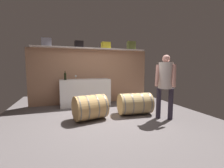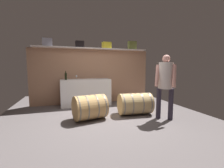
{
  "view_description": "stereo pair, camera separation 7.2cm",
  "coord_description": "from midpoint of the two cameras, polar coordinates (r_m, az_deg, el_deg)",
  "views": [
    {
      "loc": [
        -1.1,
        -3.63,
        1.36
      ],
      "look_at": [
        0.23,
        0.43,
        0.9
      ],
      "focal_mm": 24.47,
      "sensor_mm": 36.0,
      "label": 1
    },
    {
      "loc": [
        -1.03,
        -3.65,
        1.36
      ],
      "look_at": [
        0.23,
        0.43,
        0.9
      ],
      "focal_mm": 24.47,
      "sensor_mm": 36.0,
      "label": 2
    }
  ],
  "objects": [
    {
      "name": "toolcase_yellow",
      "position": [
        5.94,
        -2.67,
        14.19
      ],
      "size": [
        0.33,
        0.24,
        0.24
      ],
      "primitive_type": "cube",
      "rotation": [
        0.0,
        0.0,
        0.04
      ],
      "color": "yellow",
      "rests_on": "high_shelf_board"
    },
    {
      "name": "toolcase_grey",
      "position": [
        5.75,
        -23.65,
        14.12
      ],
      "size": [
        0.33,
        0.22,
        0.27
      ],
      "primitive_type": "cube",
      "rotation": [
        0.0,
        0.0,
        0.07
      ],
      "color": "gray",
      "rests_on": "high_shelf_board"
    },
    {
      "name": "wine_barrel_far",
      "position": [
        4.53,
        8.1,
        -7.27
      ],
      "size": [
        0.98,
        0.68,
        0.63
      ],
      "rotation": [
        0.0,
        0.0,
        -0.08
      ],
      "color": "tan",
      "rests_on": "ground"
    },
    {
      "name": "ground_plane",
      "position": [
        4.53,
        -3.74,
        -11.41
      ],
      "size": [
        5.69,
        7.55,
        0.02
      ],
      "primitive_type": "cube",
      "color": "#5D5556"
    },
    {
      "name": "back_wall_panel",
      "position": [
        5.92,
        -7.75,
        2.82
      ],
      "size": [
        4.49,
        0.1,
        2.03
      ],
      "primitive_type": "cube",
      "color": "#AA7B5E",
      "rests_on": "ground"
    },
    {
      "name": "wine_barrel_near",
      "position": [
        4.08,
        -8.72,
        -8.57
      ],
      "size": [
        0.92,
        0.79,
        0.65
      ],
      "rotation": [
        0.0,
        0.0,
        0.2
      ],
      "color": "tan",
      "rests_on": "ground"
    },
    {
      "name": "high_shelf_board",
      "position": [
        5.81,
        -7.62,
        12.98
      ],
      "size": [
        4.13,
        0.4,
        0.03
      ],
      "primitive_type": "cube",
      "color": "silver",
      "rests_on": "back_wall_panel"
    },
    {
      "name": "toolcase_olive",
      "position": [
        6.3,
        6.88,
        14.06
      ],
      "size": [
        0.31,
        0.2,
        0.32
      ],
      "primitive_type": "cube",
      "rotation": [
        0.0,
        0.0,
        0.0
      ],
      "color": "olive",
      "rests_on": "high_shelf_board"
    },
    {
      "name": "toolcase_black",
      "position": [
        5.75,
        -12.61,
        14.26
      ],
      "size": [
        0.3,
        0.27,
        0.23
      ],
      "primitive_type": "cube",
      "rotation": [
        0.0,
        0.0,
        0.03
      ],
      "color": "black",
      "rests_on": "high_shelf_board"
    },
    {
      "name": "wine_bottle_dark",
      "position": [
        5.37,
        -17.47,
        2.9
      ],
      "size": [
        0.08,
        0.08,
        0.29
      ],
      "color": "black",
      "rests_on": "work_cabinet"
    },
    {
      "name": "winemaker_pouring",
      "position": [
        4.18,
        18.84,
        1.36
      ],
      "size": [
        0.55,
        0.5,
        1.68
      ],
      "rotation": [
        0.0,
        0.0,
        2.48
      ],
      "color": "#302937",
      "rests_on": "ground"
    },
    {
      "name": "work_cabinet",
      "position": [
        5.58,
        -10.29,
        -3.05
      ],
      "size": [
        1.74,
        0.6,
        0.95
      ],
      "primitive_type": "cube",
      "color": "white",
      "rests_on": "ground"
    },
    {
      "name": "wine_glass",
      "position": [
        5.63,
        -13.75,
        2.82
      ],
      "size": [
        0.07,
        0.07,
        0.14
      ],
      "color": "white",
      "rests_on": "work_cabinet"
    }
  ]
}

